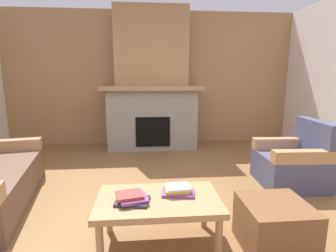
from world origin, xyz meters
The scene contains 8 objects.
ground centered at (0.00, 0.00, 0.00)m, with size 9.00×9.00×0.00m, color brown.
wall_back_wood_panel centered at (0.00, 3.00, 1.35)m, with size 6.00×0.12×2.70m, color #A87A4C.
fireplace centered at (0.00, 2.62, 1.16)m, with size 1.90×0.82×2.70m.
armchair centered at (1.79, 0.56, 0.29)m, with size 0.79×0.79×0.85m.
coffee_table centered at (-0.04, -0.55, 0.38)m, with size 1.00×0.60×0.43m.
ottoman centered at (0.90, -0.67, 0.20)m, with size 0.52×0.52×0.40m, color brown.
book_stack_near_edge centered at (-0.25, -0.60, 0.46)m, with size 0.29×0.24×0.07m.
book_stack_center centered at (0.13, -0.49, 0.46)m, with size 0.29×0.21×0.07m.
Camera 1 is at (-0.13, -2.50, 1.40)m, focal length 27.60 mm.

